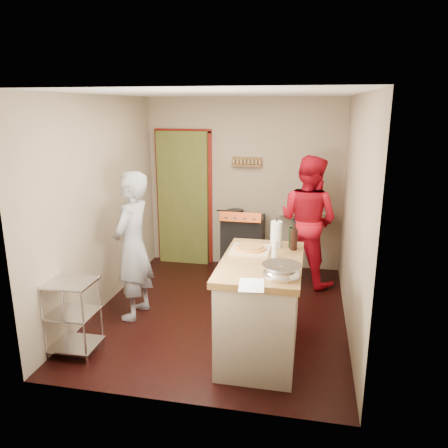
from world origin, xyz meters
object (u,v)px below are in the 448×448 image
(island, at_px, (261,304))
(person_stripe, at_px, (133,246))
(stove, at_px, (243,243))
(person_red, at_px, (308,221))
(wire_shelving, at_px, (73,314))

(island, bearing_deg, person_stripe, 162.05)
(stove, height_order, person_red, person_red)
(stove, distance_m, island, 2.28)
(wire_shelving, distance_m, island, 1.91)
(wire_shelving, relative_size, person_red, 0.44)
(wire_shelving, relative_size, island, 0.54)
(island, bearing_deg, stove, 103.57)
(person_stripe, height_order, person_red, person_red)
(wire_shelving, xyz_separation_m, person_stripe, (0.28, 0.92, 0.44))
(island, relative_size, person_red, 0.81)
(island, xyz_separation_m, person_stripe, (-1.58, 0.51, 0.35))
(wire_shelving, bearing_deg, island, 12.42)
(island, xyz_separation_m, person_red, (0.42, 1.99, 0.39))
(stove, bearing_deg, island, -76.43)
(stove, distance_m, wire_shelving, 2.94)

